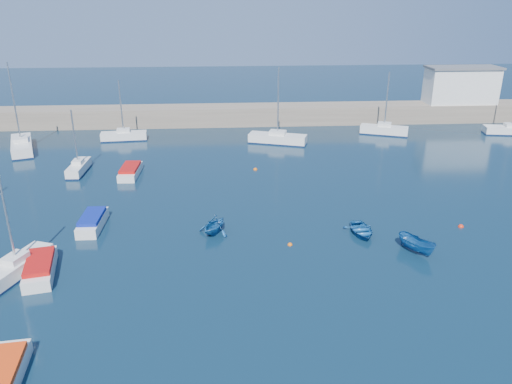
{
  "coord_description": "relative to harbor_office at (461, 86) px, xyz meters",
  "views": [
    {
      "loc": [
        -5.07,
        -25.47,
        17.43
      ],
      "look_at": [
        -2.33,
        14.58,
        1.6
      ],
      "focal_mm": 35.0,
      "sensor_mm": 36.0,
      "label": 1
    }
  ],
  "objects": [
    {
      "name": "sailboat_4",
      "position": [
        -59.25,
        -11.88,
        -4.43
      ],
      "size": [
        4.89,
        8.3,
        10.44
      ],
      "rotation": [
        0.0,
        0.0,
        0.35
      ],
      "color": "silver",
      "rests_on": "ground"
    },
    {
      "name": "sailboat_8",
      "position": [
        3.83,
        -8.46,
        -4.52
      ],
      "size": [
        7.38,
        3.14,
        9.27
      ],
      "rotation": [
        0.0,
        0.0,
        1.41
      ],
      "color": "silver",
      "rests_on": "ground"
    },
    {
      "name": "buoy_3",
      "position": [
        -31.67,
        -20.85,
        -5.1
      ],
      "size": [
        0.45,
        0.45,
        0.45
      ],
      "primitive_type": "sphere",
      "color": "#DB5A0B",
      "rests_on": "ground"
    },
    {
      "name": "buoy_1",
      "position": [
        -16.03,
        -36.21,
        -5.1
      ],
      "size": [
        0.46,
        0.46,
        0.46
      ],
      "primitive_type": "sphere",
      "color": "red",
      "rests_on": "ground"
    },
    {
      "name": "back_wall",
      "position": [
        -30.0,
        0.0,
        -3.8
      ],
      "size": [
        96.0,
        4.5,
        2.6
      ],
      "primitive_type": "cube",
      "color": "#76695A",
      "rests_on": "ground"
    },
    {
      "name": "motorboat_2",
      "position": [
        -44.76,
        -21.7,
        -4.62
      ],
      "size": [
        1.89,
        4.98,
        1.02
      ],
      "rotation": [
        0.0,
        0.0,
        -0.03
      ],
      "color": "silver",
      "rests_on": "ground"
    },
    {
      "name": "ground",
      "position": [
        -30.0,
        -46.0,
        -5.1
      ],
      "size": [
        220.0,
        220.0,
        0.0
      ],
      "primitive_type": "plane",
      "color": "#0C2336",
      "rests_on": "ground"
    },
    {
      "name": "sailboat_7",
      "position": [
        -13.42,
        -7.41,
        -4.45
      ],
      "size": [
        6.42,
        3.89,
        8.31
      ],
      "rotation": [
        0.0,
        0.0,
        1.2
      ],
      "color": "silver",
      "rests_on": "ground"
    },
    {
      "name": "sailboat_1",
      "position": [
        -49.03,
        -41.33,
        -4.52
      ],
      "size": [
        3.44,
        5.83,
        7.51
      ],
      "rotation": [
        0.0,
        0.0,
        -0.36
      ],
      "color": "silver",
      "rests_on": "ground"
    },
    {
      "name": "buoy_0",
      "position": [
        -30.24,
        -38.39,
        -5.1
      ],
      "size": [
        0.38,
        0.38,
        0.38
      ],
      "primitive_type": "sphere",
      "color": "#DB5A0B",
      "rests_on": "ground"
    },
    {
      "name": "dinghy_left",
      "position": [
        -35.92,
        -36.02,
        -4.35
      ],
      "size": [
        3.57,
        3.71,
        1.51
      ],
      "primitive_type": "imported",
      "rotation": [
        0.0,
        0.0,
        -0.52
      ],
      "color": "#144C8B",
      "rests_on": "ground"
    },
    {
      "name": "motorboat_1",
      "position": [
        -45.71,
        -34.24,
        -4.57
      ],
      "size": [
        1.67,
        4.6,
        1.12
      ],
      "rotation": [
        0.0,
        0.0,
        -0.01
      ],
      "color": "silver",
      "rests_on": "ground"
    },
    {
      "name": "dinghy_center",
      "position": [
        -24.43,
        -36.97,
        -4.76
      ],
      "size": [
        2.52,
        3.41,
        0.68
      ],
      "primitive_type": "imported",
      "rotation": [
        0.0,
        0.0,
        0.05
      ],
      "color": "#144C8B",
      "rests_on": "ground"
    },
    {
      "name": "motorboat_3",
      "position": [
        -45.88,
        -51.58,
        -4.61
      ],
      "size": [
        2.02,
        4.58,
        1.04
      ],
      "rotation": [
        0.0,
        0.0,
        0.11
      ],
      "color": "silver",
      "rests_on": "ground"
    },
    {
      "name": "sailboat_5",
      "position": [
        -47.81,
        -8.01,
        -4.48
      ],
      "size": [
        5.86,
        2.13,
        7.7
      ],
      "rotation": [
        0.0,
        0.0,
        1.66
      ],
      "color": "silver",
      "rests_on": "ground"
    },
    {
      "name": "sailboat_6",
      "position": [
        -28.17,
        -10.74,
        -4.45
      ],
      "size": [
        7.49,
        4.26,
        9.47
      ],
      "rotation": [
        0.0,
        0.0,
        1.24
      ],
      "color": "silver",
      "rests_on": "ground"
    },
    {
      "name": "motorboat_0",
      "position": [
        -47.49,
        -41.41,
        -4.58
      ],
      "size": [
        2.71,
        5.21,
        1.11
      ],
      "rotation": [
        0.0,
        0.0,
        0.21
      ],
      "color": "silver",
      "rests_on": "ground"
    },
    {
      "name": "harbor_office",
      "position": [
        0.0,
        0.0,
        0.0
      ],
      "size": [
        10.0,
        4.0,
        5.0
      ],
      "primitive_type": "cube",
      "color": "silver",
      "rests_on": "back_wall"
    },
    {
      "name": "dinghy_right",
      "position": [
        -21.24,
        -40.16,
        -4.49
      ],
      "size": [
        2.64,
        3.35,
        1.23
      ],
      "primitive_type": "imported",
      "rotation": [
        0.0,
        0.0,
        0.53
      ],
      "color": "#144C8B",
      "rests_on": "ground"
    },
    {
      "name": "sailboat_3",
      "position": [
        -50.34,
        -20.47,
        -4.54
      ],
      "size": [
        1.52,
        5.01,
        6.72
      ],
      "rotation": [
        0.0,
        0.0,
        -0.02
      ],
      "color": "silver",
      "rests_on": "ground"
    }
  ]
}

